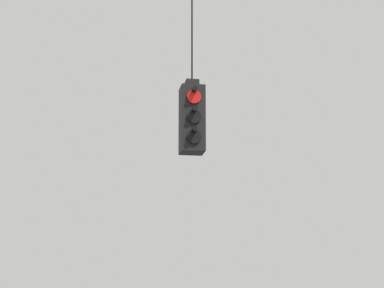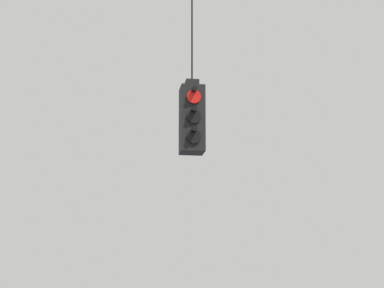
% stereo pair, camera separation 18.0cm
% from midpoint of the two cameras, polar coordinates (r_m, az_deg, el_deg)
% --- Properties ---
extents(traffic_light_near_right_pole, '(0.34, 0.58, 3.25)m').
position_cam_midpoint_polar(traffic_light_near_right_pole, '(10.66, -0.48, 2.03)').
color(traffic_light_near_right_pole, black).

